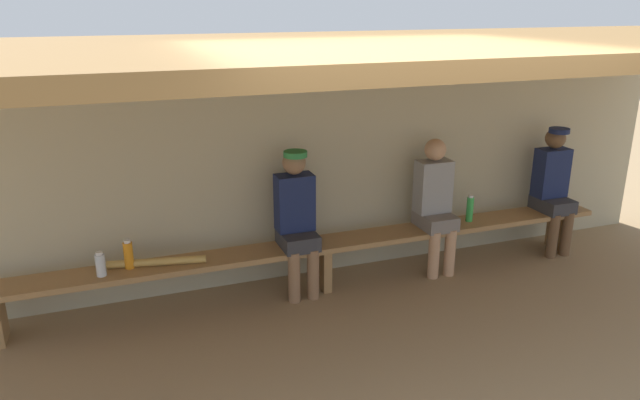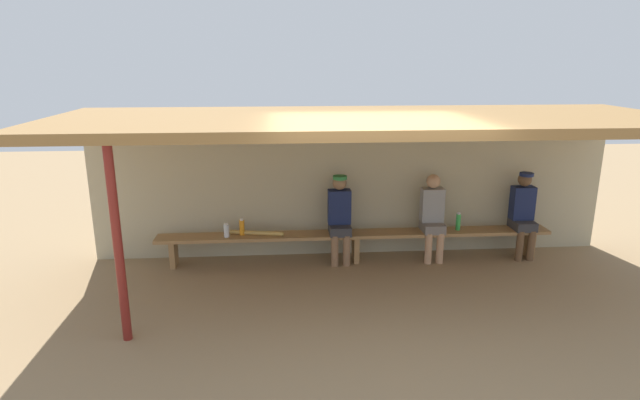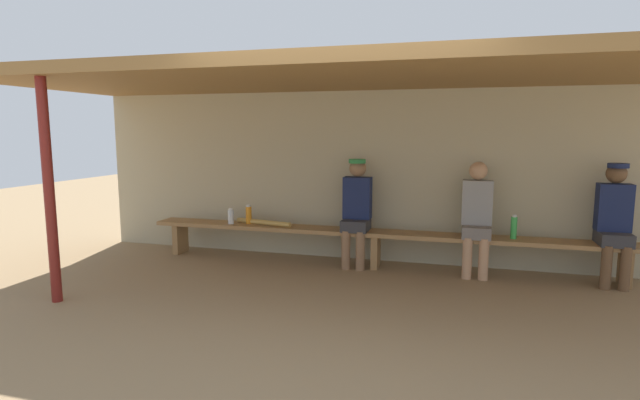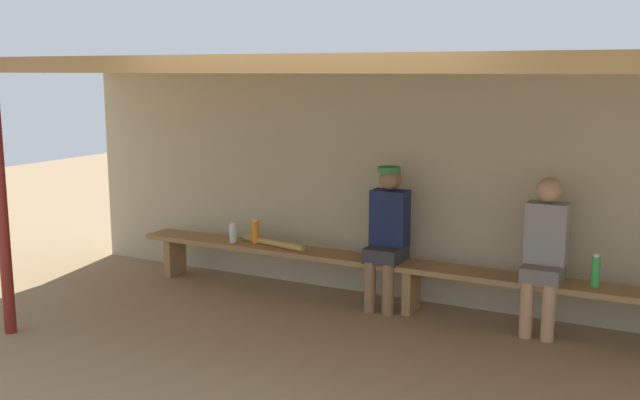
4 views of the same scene
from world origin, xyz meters
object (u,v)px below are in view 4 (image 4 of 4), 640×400
object	(u,v)px
bench	(412,271)
water_bottle_green	(595,271)
player_in_white	(545,249)
water_bottle_clear	(233,233)
player_near_post	(387,231)
support_post	(1,206)
water_bottle_blue	(255,232)
baseball_bat	(272,243)

from	to	relation	value
bench	water_bottle_green	bearing A→B (deg)	0.34
player_in_white	water_bottle_clear	world-z (taller)	player_in_white
player_near_post	water_bottle_green	distance (m)	1.85
water_bottle_clear	water_bottle_green	bearing A→B (deg)	0.91
player_in_white	support_post	bearing A→B (deg)	-152.48
water_bottle_clear	water_bottle_blue	distance (m)	0.24
water_bottle_blue	baseball_bat	size ratio (longest dim) A/B	0.31
bench	water_bottle_clear	distance (m)	1.95
bench	water_bottle_blue	xyz separation A→B (m)	(-1.72, 0.03, 0.19)
water_bottle_clear	support_post	bearing A→B (deg)	-114.02
water_bottle_green	baseball_bat	distance (m)	3.09
water_bottle_green	water_bottle_blue	bearing A→B (deg)	179.65
player_near_post	water_bottle_clear	world-z (taller)	player_near_post
player_in_white	baseball_bat	size ratio (longest dim) A/B	1.64
support_post	water_bottle_green	xyz separation A→B (m)	(4.45, 2.11, -0.51)
bench	water_bottle_green	xyz separation A→B (m)	(1.59, 0.01, 0.21)
player_near_post	baseball_bat	distance (m)	1.27
water_bottle_clear	water_bottle_blue	size ratio (longest dim) A/B	0.83
player_in_white	bench	bearing A→B (deg)	-179.85
water_bottle_green	baseball_bat	world-z (taller)	water_bottle_green
bench	water_bottle_clear	world-z (taller)	water_bottle_clear
water_bottle_green	water_bottle_blue	size ratio (longest dim) A/B	1.10
player_near_post	water_bottle_clear	bearing A→B (deg)	-178.29
baseball_bat	water_bottle_blue	bearing A→B (deg)	-176.15
player_in_white	water_bottle_green	world-z (taller)	player_in_white
bench	player_near_post	world-z (taller)	player_near_post
bench	player_near_post	bearing A→B (deg)	179.19
support_post	water_bottle_clear	world-z (taller)	support_post
bench	water_bottle_blue	bearing A→B (deg)	179.02
water_bottle_clear	baseball_bat	size ratio (longest dim) A/B	0.26
player_in_white	player_near_post	world-z (taller)	player_near_post
bench	water_bottle_green	size ratio (longest dim) A/B	21.67
bench	player_near_post	xyz separation A→B (m)	(-0.25, 0.00, 0.36)
player_near_post	bench	bearing A→B (deg)	-0.81
player_in_white	player_near_post	size ratio (longest dim) A/B	0.99
water_bottle_green	water_bottle_clear	world-z (taller)	water_bottle_green
player_in_white	water_bottle_green	distance (m)	0.43
water_bottle_blue	support_post	bearing A→B (deg)	-118.14
bench	baseball_bat	distance (m)	1.50
bench	player_near_post	size ratio (longest dim) A/B	4.46
player_in_white	water_bottle_blue	bearing A→B (deg)	179.48
water_bottle_green	support_post	bearing A→B (deg)	-154.64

